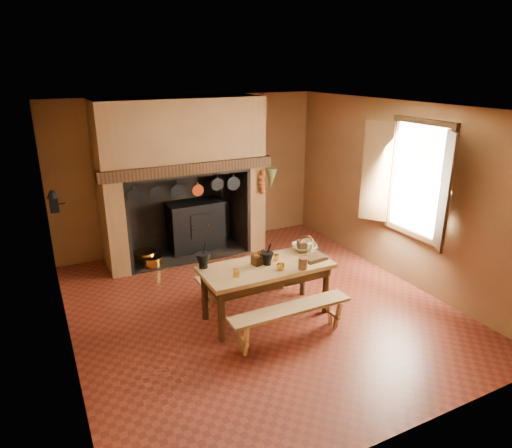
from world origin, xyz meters
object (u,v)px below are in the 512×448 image
Objects in this scene: work_table at (266,273)px; coffee_grinder at (257,259)px; iron_range at (196,225)px; bench_front at (291,315)px; wicker_basket at (306,244)px; mixing_bowl at (304,247)px.

work_table is 8.67× the size of coffee_grinder.
iron_range is at bearing 90.74° from work_table.
bench_front is 1.28m from wicker_basket.
wicker_basket is at bearing 48.87° from bench_front.
work_table is 0.72m from bench_front.
bench_front is 6.15× the size of wicker_basket.
coffee_grinder is (-0.10, 0.73, 0.50)m from bench_front.
bench_front is 4.63× the size of mixing_bowl.
iron_range is 6.05× the size of wicker_basket.
bench_front is 8.01× the size of coffee_grinder.
iron_range reaches higher than work_table.
work_table is at bearing 90.00° from bench_front.
coffee_grinder is (-0.06, -2.64, 0.36)m from iron_range.
work_table is 0.23m from coffee_grinder.
wicker_basket is (0.88, 0.16, -0.00)m from coffee_grinder.
bench_front is (0.04, -3.37, -0.14)m from iron_range.
coffee_grinder is (-0.10, 0.08, 0.20)m from work_table.
iron_range is at bearing 121.11° from wicker_basket.
mixing_bowl reaches higher than work_table.
work_table is 6.66× the size of wicker_basket.
coffee_grinder reaches higher than bench_front.
iron_range is 0.98× the size of bench_front.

